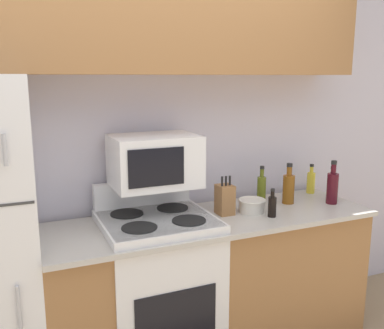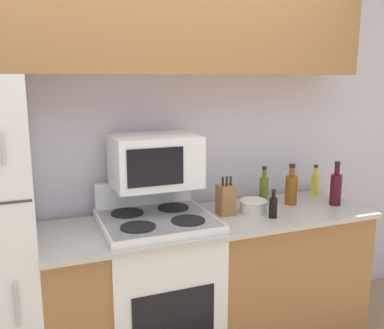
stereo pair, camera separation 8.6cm
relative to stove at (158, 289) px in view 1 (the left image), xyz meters
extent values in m
cube|color=silver|center=(0.05, 0.38, 0.78)|extent=(8.00, 0.05, 2.55)
cube|color=#9E6B3D|center=(0.37, 0.01, -0.05)|extent=(2.07, 0.60, 0.87)
cube|color=#BCB7AD|center=(0.37, -0.01, 0.40)|extent=(2.07, 0.64, 0.03)
cylinder|color=#B7B7BC|center=(-0.78, -0.30, 0.96)|extent=(0.02, 0.02, 0.14)
cylinder|color=#B7B7BC|center=(-0.78, -0.30, 0.22)|extent=(0.02, 0.02, 0.22)
cube|color=#9E6B3D|center=(0.05, 0.18, 1.59)|extent=(2.70, 0.35, 0.61)
cube|color=white|center=(0.00, 0.00, -0.02)|extent=(0.65, 0.60, 0.95)
cube|color=black|center=(0.00, -0.31, -0.03)|extent=(0.47, 0.01, 0.34)
cube|color=#2D2D2D|center=(0.00, 0.00, 0.45)|extent=(0.63, 0.57, 0.01)
cube|color=white|center=(0.00, 0.28, 0.54)|extent=(0.63, 0.06, 0.16)
cylinder|color=black|center=(-0.15, -0.13, 0.46)|extent=(0.20, 0.20, 0.01)
cylinder|color=black|center=(0.15, -0.13, 0.46)|extent=(0.20, 0.20, 0.01)
cylinder|color=black|center=(-0.15, 0.13, 0.46)|extent=(0.20, 0.20, 0.01)
cylinder|color=black|center=(0.15, 0.13, 0.46)|extent=(0.20, 0.20, 0.01)
cube|color=white|center=(0.03, 0.11, 0.78)|extent=(0.51, 0.37, 0.31)
cube|color=black|center=(-0.02, -0.08, 0.78)|extent=(0.32, 0.01, 0.21)
cube|color=#9E6B3D|center=(0.46, 0.03, 0.51)|extent=(0.10, 0.11, 0.19)
cylinder|color=black|center=(0.44, 0.01, 0.63)|extent=(0.01, 0.01, 0.06)
cylinder|color=black|center=(0.46, 0.01, 0.63)|extent=(0.01, 0.01, 0.06)
cylinder|color=black|center=(0.49, 0.01, 0.63)|extent=(0.01, 0.01, 0.06)
cylinder|color=silver|center=(0.64, -0.01, 0.45)|extent=(0.17, 0.17, 0.08)
torus|color=silver|center=(0.64, -0.01, 0.49)|extent=(0.18, 0.18, 0.01)
cylinder|color=gold|center=(1.29, 0.21, 0.49)|extent=(0.06, 0.06, 0.15)
cylinder|color=gold|center=(1.29, 0.21, 0.59)|extent=(0.03, 0.03, 0.05)
cylinder|color=black|center=(1.29, 0.21, 0.62)|extent=(0.03, 0.03, 0.02)
cylinder|color=#5B6619|center=(0.81, 0.14, 0.50)|extent=(0.06, 0.06, 0.18)
cylinder|color=#5B6619|center=(0.81, 0.14, 0.62)|extent=(0.03, 0.03, 0.06)
cylinder|color=black|center=(0.81, 0.14, 0.66)|extent=(0.03, 0.03, 0.02)
cylinder|color=black|center=(0.71, -0.14, 0.48)|extent=(0.05, 0.05, 0.13)
cylinder|color=black|center=(0.71, -0.14, 0.56)|extent=(0.02, 0.02, 0.04)
cylinder|color=black|center=(0.71, -0.14, 0.59)|extent=(0.03, 0.03, 0.01)
cylinder|color=brown|center=(0.97, 0.06, 0.51)|extent=(0.08, 0.08, 0.20)
cylinder|color=brown|center=(0.97, 0.06, 0.64)|extent=(0.04, 0.04, 0.06)
cylinder|color=black|center=(0.97, 0.06, 0.68)|extent=(0.04, 0.04, 0.02)
cylinder|color=olive|center=(1.31, 0.02, 0.50)|extent=(0.06, 0.06, 0.17)
cylinder|color=olive|center=(1.31, 0.02, 0.61)|extent=(0.03, 0.03, 0.05)
cylinder|color=black|center=(1.31, 0.02, 0.64)|extent=(0.03, 0.03, 0.02)
cylinder|color=#470F19|center=(1.25, -0.06, 0.52)|extent=(0.08, 0.08, 0.21)
cylinder|color=#470F19|center=(1.25, -0.06, 0.66)|extent=(0.03, 0.03, 0.07)
cylinder|color=black|center=(1.25, -0.06, 0.70)|extent=(0.04, 0.04, 0.02)
camera|label=1|loc=(-0.76, -2.28, 1.27)|focal=40.00mm
camera|label=2|loc=(-0.69, -2.31, 1.27)|focal=40.00mm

